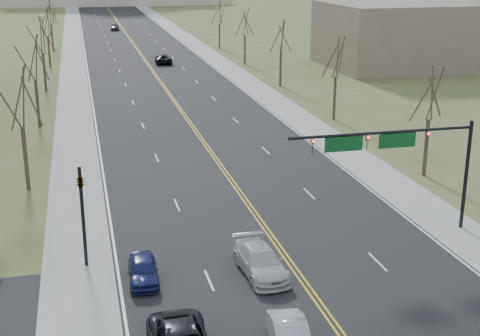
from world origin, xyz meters
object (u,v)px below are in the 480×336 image
car_far_nb (163,59)px  car_far_sb (115,27)px  car_sb_outer_second (143,270)px  signal_mast (396,148)px  car_sb_inner_second (261,262)px  signal_left (82,205)px

car_far_nb → car_far_sb: (-4.63, 54.23, 0.05)m
car_sb_outer_second → signal_mast: bearing=12.1°
car_sb_outer_second → car_sb_inner_second: bearing=-3.6°
signal_left → car_sb_inner_second: (9.46, -3.40, -2.94)m
car_sb_outer_second → car_far_sb: car_far_sb is taller
signal_mast → car_sb_inner_second: size_ratio=2.32×
car_sb_outer_second → signal_left: bearing=140.3°
car_far_nb → car_far_sb: car_far_sb is taller
signal_mast → car_sb_outer_second: signal_mast is taller
signal_left → car_far_sb: signal_left is taller
car_sb_inner_second → car_far_nb: 77.95m
signal_left → car_far_nb: signal_left is taller
signal_mast → car_sb_inner_second: signal_mast is taller
car_far_nb → car_far_sb: size_ratio=1.15×
signal_mast → car_far_nb: 74.74m
car_sb_outer_second → car_far_nb: 77.92m
car_far_nb → signal_mast: bearing=97.1°
car_sb_inner_second → car_far_nb: size_ratio=0.93×
car_sb_inner_second → car_sb_outer_second: 6.50m
signal_left → car_far_sb: size_ratio=1.23×
car_sb_outer_second → car_far_nb: size_ratio=0.70×
car_sb_inner_second → car_far_sb: car_far_sb is taller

